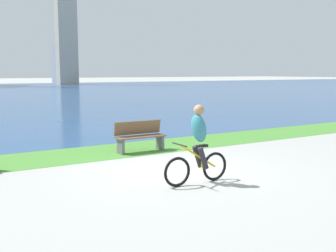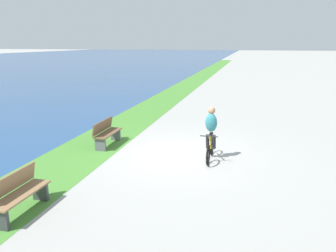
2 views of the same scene
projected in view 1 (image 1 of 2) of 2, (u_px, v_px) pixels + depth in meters
ground_plane at (176, 171)px, 9.69m from camera, size 300.00×300.00×0.00m
grass_strip_bayside at (121, 150)px, 12.29m from camera, size 120.00×2.22×0.01m
cyclist_lead at (198, 144)px, 8.53m from camera, size 1.58×0.52×1.66m
bench_near_path at (140, 136)px, 12.03m from camera, size 1.50×0.47×0.90m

